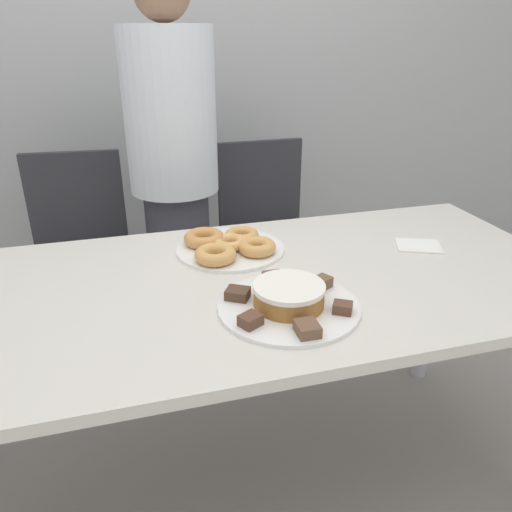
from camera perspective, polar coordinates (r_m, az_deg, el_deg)
The scene contains 21 objects.
ground_plane at distance 1.81m, azimuth -0.97°, elevation -24.60°, with size 12.00×12.00×0.00m, color gray.
wall_back at distance 2.68m, azimuth -10.26°, elevation 22.74°, with size 8.00×0.05×2.60m.
table at distance 1.37m, azimuth -1.16°, elevation -5.98°, with size 1.84×0.83×0.75m.
person_standing at distance 2.05m, azimuth -9.31°, elevation 9.18°, with size 0.35×0.35×1.59m.
office_chair_left at distance 2.23m, azimuth -19.35°, elevation -1.62°, with size 0.47×0.47×0.91m.
office_chair_right at distance 2.31m, azimuth 1.51°, elevation 0.76°, with size 0.45×0.45×0.91m.
plate_cake at distance 1.20m, azimuth 3.74°, elevation -5.80°, with size 0.34×0.34×0.01m.
plate_donuts at distance 1.51m, azimuth -2.97°, elevation 0.82°, with size 0.33×0.33×0.01m.
frosted_cake at distance 1.19m, azimuth 3.78°, elevation -4.45°, with size 0.17×0.17×0.05m.
lamington_0 at distance 1.09m, azimuth 5.88°, elevation -8.23°, with size 0.05×0.06×0.03m.
lamington_1 at distance 1.18m, azimuth 9.86°, elevation -5.83°, with size 0.06×0.05×0.02m.
lamington_2 at distance 1.28m, azimuth 7.57°, elevation -3.00°, with size 0.06×0.05×0.03m.
lamington_3 at distance 1.30m, azimuth 2.01°, elevation -2.50°, with size 0.05×0.06×0.02m.
lamington_4 at distance 1.22m, azimuth -2.11°, elevation -4.31°, with size 0.07×0.07×0.02m.
lamington_5 at distance 1.12m, azimuth -0.64°, elevation -7.35°, with size 0.06×0.06×0.03m.
donut_0 at distance 1.50m, azimuth -2.98°, elevation 1.54°, with size 0.10×0.10×0.03m.
donut_1 at distance 1.56m, azimuth -1.63°, elevation 2.41°, with size 0.11×0.11×0.03m.
donut_2 at distance 1.53m, azimuth -5.94°, elevation 2.05°, with size 0.13×0.13×0.04m.
donut_3 at distance 1.42m, azimuth -4.65°, elevation 0.16°, with size 0.12×0.12×0.04m.
donut_4 at distance 1.47m, azimuth 0.13°, elevation 1.04°, with size 0.11×0.11×0.04m.
napkin at distance 1.62m, azimuth 18.07°, elevation 1.12°, with size 0.16×0.15×0.01m.
Camera 1 is at (-0.30, -1.15, 1.37)m, focal length 35.00 mm.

